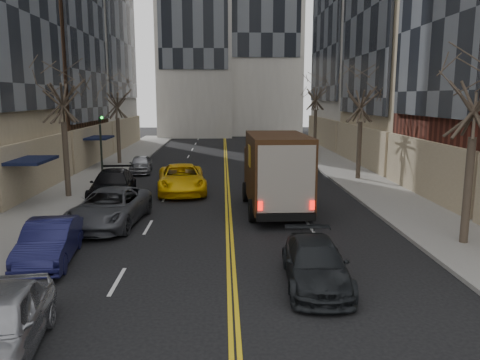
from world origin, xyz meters
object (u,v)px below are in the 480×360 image
object	(u,v)px
ups_truck	(276,173)
observer_sedan	(316,264)
taxi	(182,179)
pedestrian	(267,192)

from	to	relation	value
ups_truck	observer_sedan	xyz separation A→B (m)	(0.20, -9.05, -1.28)
ups_truck	taxi	world-z (taller)	ups_truck
taxi	pedestrian	size ratio (longest dim) A/B	3.82
ups_truck	observer_sedan	distance (m)	9.14
ups_truck	observer_sedan	bearing A→B (deg)	-90.04
ups_truck	taxi	xyz separation A→B (m)	(-4.98, 4.82, -1.12)
observer_sedan	taxi	bearing A→B (deg)	113.81
observer_sedan	pedestrian	size ratio (longest dim) A/B	2.99
ups_truck	taxi	distance (m)	7.02
taxi	pedestrian	xyz separation A→B (m)	(4.66, -3.67, -0.05)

